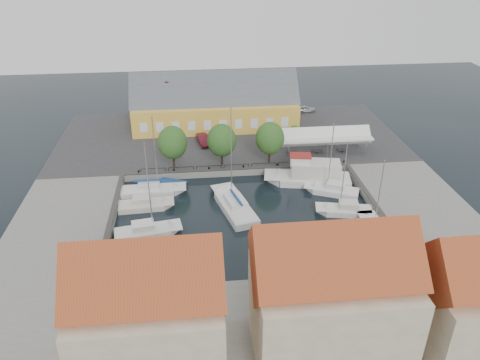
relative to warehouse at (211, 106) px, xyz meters
The scene contains 22 objects.
ground 28.82m from the warehouse, 84.77° to the right, with size 140.00×140.00×0.00m, color black.
north_quay 7.13m from the warehouse, 64.14° to the right, with size 56.00×26.00×1.00m, color #2D2D30.
west_quay 36.24m from the warehouse, 122.58° to the right, with size 12.00×24.00×1.00m, color slate.
east_quay 39.27m from the warehouse, 50.98° to the right, with size 12.00×24.00×1.00m, color slate.
south_bank 49.58m from the warehouse, 86.99° to the right, with size 56.00×14.00×1.00m, color slate.
quay_edge_fittings 23.99m from the warehouse, 83.67° to the right, with size 56.00×24.72×0.40m.
warehouse is the anchor object (origin of this frame).
tent_canopy 21.63m from the warehouse, 39.86° to the right, with size 14.00×4.00×2.83m.
quay_trees 16.37m from the warehouse, 87.91° to the right, with size 18.20×4.20×6.30m.
car_silver 18.68m from the warehouse, 14.16° to the left, with size 1.54×3.83×1.31m, color #AAABB2.
car_red 8.99m from the warehouse, 102.45° to the right, with size 1.57×4.51×1.49m, color #5A1420.
center_sailboat 27.79m from the warehouse, 87.18° to the right, with size 5.55×10.80×14.15m.
trawler 25.10m from the warehouse, 59.29° to the right, with size 12.51×5.70×5.00m.
east_boat_a 29.16m from the warehouse, 58.69° to the right, with size 7.59×5.25×10.52m.
east_boat_b 33.70m from the warehouse, 63.11° to the right, with size 7.40×3.70×9.92m.
east_boat_c 38.92m from the warehouse, 63.37° to the right, with size 2.48×7.60×9.76m.
west_boat_a 24.24m from the warehouse, 113.05° to the right, with size 8.83×2.61×11.58m.
west_boat_b 28.01m from the warehouse, 111.26° to the right, with size 7.27×2.84×9.90m.
west_boat_c 33.49m from the warehouse, 106.48° to the right, with size 8.13×3.73×10.71m.
launch_sw 39.90m from the warehouse, 105.58° to the right, with size 4.98×3.28×0.98m.
launch_nw 21.46m from the warehouse, 108.64° to the right, with size 4.38×3.16×0.88m.
townhouses 51.81m from the warehouse, 84.99° to the right, with size 36.30×8.50×12.00m.
Camera 1 is at (-6.01, -49.71, 31.34)m, focal length 35.00 mm.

